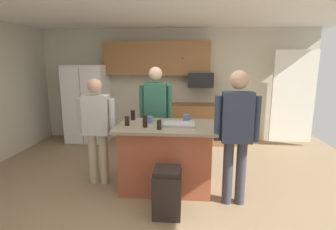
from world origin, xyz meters
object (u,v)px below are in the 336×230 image
(microwave_over_range, at_px, (201,80))
(serving_tray, at_px, (179,124))
(person_guest_by_door, at_px, (97,125))
(glass_pilsner, at_px, (145,121))
(mug_blue_stoneware, at_px, (186,118))
(refrigerator, at_px, (88,104))
(person_guest_left, at_px, (237,129))
(kitchen_island, at_px, (166,156))
(glass_stout_tall, at_px, (133,115))
(person_guest_right, at_px, (156,110))
(glass_dark_ale, at_px, (159,125))
(trash_bin, at_px, (167,192))
(mug_ceramic_white, at_px, (150,119))
(glass_short_whisky, at_px, (127,121))

(microwave_over_range, xyz_separation_m, serving_tray, (-0.37, -2.34, -0.46))
(person_guest_by_door, distance_m, glass_pilsner, 0.81)
(mug_blue_stoneware, bearing_deg, refrigerator, 140.01)
(person_guest_by_door, xyz_separation_m, person_guest_left, (1.99, -0.43, 0.09))
(kitchen_island, bearing_deg, glass_pilsner, -151.45)
(glass_stout_tall, bearing_deg, glass_pilsner, -58.66)
(kitchen_island, bearing_deg, person_guest_right, 108.09)
(mug_blue_stoneware, xyz_separation_m, glass_dark_ale, (-0.36, -0.49, 0.01))
(person_guest_left, xyz_separation_m, trash_bin, (-0.85, -0.36, -0.72))
(person_guest_by_door, xyz_separation_m, glass_dark_ale, (0.98, -0.31, 0.10))
(glass_stout_tall, relative_size, serving_tray, 0.34)
(mug_ceramic_white, relative_size, trash_bin, 0.22)
(person_guest_right, height_order, glass_short_whisky, person_guest_right)
(person_guest_right, height_order, mug_blue_stoneware, person_guest_right)
(kitchen_island, xyz_separation_m, serving_tray, (0.19, -0.04, 0.50))
(kitchen_island, distance_m, person_guest_by_door, 1.14)
(person_guest_by_door, distance_m, person_guest_right, 1.08)
(trash_bin, bearing_deg, kitchen_island, 96.22)
(kitchen_island, height_order, trash_bin, kitchen_island)
(person_guest_right, bearing_deg, person_guest_by_door, -65.98)
(mug_blue_stoneware, bearing_deg, glass_stout_tall, 176.47)
(mug_blue_stoneware, distance_m, trash_bin, 1.22)
(mug_ceramic_white, bearing_deg, glass_dark_ale, -63.58)
(kitchen_island, distance_m, glass_dark_ale, 0.60)
(person_guest_left, relative_size, serving_tray, 4.00)
(person_guest_left, bearing_deg, person_guest_by_door, 9.60)
(mug_blue_stoneware, bearing_deg, glass_short_whisky, -159.37)
(person_guest_right, relative_size, person_guest_left, 1.01)
(serving_tray, height_order, trash_bin, serving_tray)
(refrigerator, xyz_separation_m, trash_bin, (2.12, -2.92, -0.59))
(person_guest_left, relative_size, glass_pilsner, 10.61)
(microwave_over_range, height_order, glass_dark_ale, microwave_over_range)
(kitchen_island, distance_m, glass_short_whisky, 0.78)
(microwave_over_range, xyz_separation_m, glass_stout_tall, (-1.11, -2.02, -0.41))
(glass_short_whisky, relative_size, glass_stout_tall, 0.88)
(glass_short_whisky, xyz_separation_m, trash_bin, (0.63, -0.66, -0.73))
(mug_blue_stoneware, height_order, glass_pilsner, glass_pilsner)
(mug_blue_stoneware, xyz_separation_m, mug_ceramic_white, (-0.54, -0.12, -0.00))
(kitchen_island, height_order, person_guest_by_door, person_guest_by_door)
(glass_short_whisky, relative_size, glass_dark_ale, 1.02)
(refrigerator, bearing_deg, glass_pilsner, -53.06)
(serving_tray, bearing_deg, person_guest_by_door, 175.71)
(microwave_over_range, bearing_deg, person_guest_right, -118.07)
(microwave_over_range, bearing_deg, glass_short_whisky, -115.04)
(mug_ceramic_white, xyz_separation_m, glass_pilsner, (-0.02, -0.27, 0.03))
(microwave_over_range, bearing_deg, serving_tray, -99.00)
(glass_stout_tall, bearing_deg, glass_short_whisky, -90.67)
(trash_bin, bearing_deg, microwave_over_range, 81.04)
(person_guest_right, bearing_deg, serving_tray, 10.44)
(mug_blue_stoneware, bearing_deg, trash_bin, -101.83)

